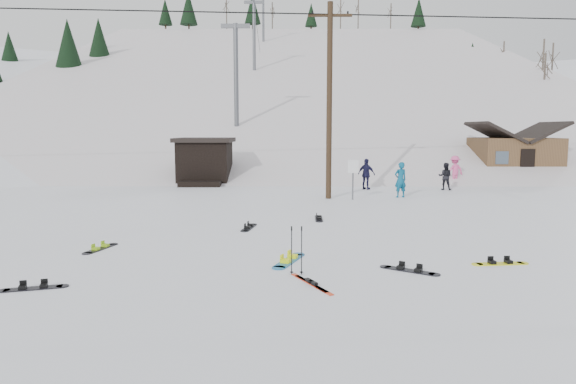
{
  "coord_description": "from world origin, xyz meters",
  "views": [
    {
      "loc": [
        0.23,
        -10.1,
        3.25
      ],
      "look_at": [
        0.14,
        5.04,
        1.4
      ],
      "focal_mm": 32.0,
      "sensor_mm": 36.0,
      "label": 1
    }
  ],
  "objects_px": {
    "cabin": "(514,156)",
    "hero_skis": "(311,283)",
    "utility_pole": "(329,98)",
    "hero_snowboard": "(289,260)"
  },
  "relations": [
    {
      "from": "hero_snowboard",
      "to": "hero_skis",
      "type": "relative_size",
      "value": 1.06
    },
    {
      "from": "cabin",
      "to": "hero_snowboard",
      "type": "distance_m",
      "value": 26.31
    },
    {
      "from": "hero_skis",
      "to": "hero_snowboard",
      "type": "bearing_deg",
      "value": 77.32
    },
    {
      "from": "utility_pole",
      "to": "cabin",
      "type": "xyz_separation_m",
      "value": [
        13.0,
        10.0,
        -3.2
      ]
    },
    {
      "from": "cabin",
      "to": "hero_snowboard",
      "type": "xyz_separation_m",
      "value": [
        -14.82,
        -21.69,
        -1.45
      ]
    },
    {
      "from": "utility_pole",
      "to": "hero_snowboard",
      "type": "relative_size",
      "value": 5.53
    },
    {
      "from": "utility_pole",
      "to": "hero_snowboard",
      "type": "xyz_separation_m",
      "value": [
        -1.82,
        -11.69,
        -4.65
      ]
    },
    {
      "from": "utility_pole",
      "to": "hero_snowboard",
      "type": "distance_m",
      "value": 12.71
    },
    {
      "from": "cabin",
      "to": "hero_snowboard",
      "type": "bearing_deg",
      "value": -124.34
    },
    {
      "from": "cabin",
      "to": "hero_skis",
      "type": "distance_m",
      "value": 27.64
    }
  ]
}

